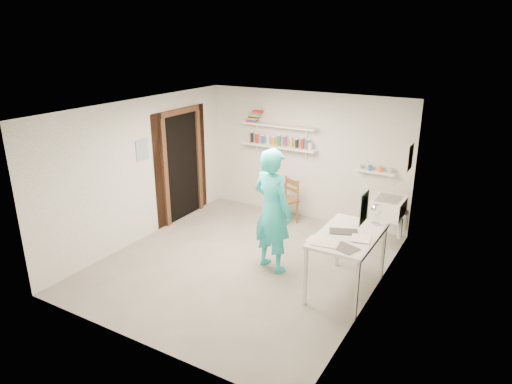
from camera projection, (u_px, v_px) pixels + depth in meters
The scene contains 27 objects.
floor at pixel (243, 263), 7.12m from camera, with size 4.00×4.50×0.02m, color slate.
ceiling at pixel (242, 108), 6.32m from camera, with size 4.00×4.50×0.02m, color silver.
wall_back at pixel (306, 156), 8.56m from camera, with size 4.00×0.02×2.40m, color silver.
wall_front at pixel (132, 250), 4.88m from camera, with size 4.00×0.02×2.40m, color silver.
wall_left at pixel (141, 171), 7.67m from camera, with size 0.02×4.50×2.40m, color silver.
wall_right at pixel (377, 216), 5.77m from camera, with size 0.02×4.50×2.40m, color silver.
doorway_recess at pixel (182, 167), 8.58m from camera, with size 0.02×0.90×2.00m, color black.
corridor_box at pixel (153, 159), 8.90m from camera, with size 1.40×1.50×2.10m, color brown.
door_lintel at pixel (180, 111), 8.23m from camera, with size 0.06×1.05×0.10m, color brown.
door_jamb_near at pixel (165, 174), 8.17m from camera, with size 0.06×0.10×2.00m, color brown.
door_jamb_far at pixel (199, 161), 8.98m from camera, with size 0.06×0.10×2.00m, color brown.
shelf_lower at pixel (279, 147), 8.64m from camera, with size 1.50×0.22×0.03m, color white.
shelf_upper at pixel (279, 126), 8.51m from camera, with size 1.50×0.22×0.03m, color white.
ledge_shelf at pixel (375, 172), 7.88m from camera, with size 0.70×0.14×0.03m, color white.
poster_left at pixel (142, 150), 7.58m from camera, with size 0.01×0.28×0.36m, color #334C7F.
poster_right_a at pixel (411, 157), 7.13m from camera, with size 0.01×0.34×0.42m, color #995933.
poster_right_b at pixel (364, 208), 5.23m from camera, with size 0.01×0.30×0.38m, color #3F724C.
belfast_sink at pixel (388, 207), 7.45m from camera, with size 0.48×0.60×0.30m, color white.
man at pixel (272, 210), 6.67m from camera, with size 0.68×0.45×1.88m, color #29D1CD.
wall_clock at pixel (276, 186), 6.76m from camera, with size 0.34×0.34×0.04m, color beige.
wooden_chair at pixel (285, 200), 8.50m from camera, with size 0.41×0.39×0.88m, color brown.
work_table at pixel (346, 262), 6.24m from camera, with size 0.77×1.28×0.85m, color silver.
desk_lamp at pixel (377, 209), 6.34m from camera, with size 0.16×0.16×0.16m, color silver.
spray_cans at pixel (279, 141), 8.61m from camera, with size 1.34×0.06×0.17m.
book_stack at pixel (255, 116), 8.72m from camera, with size 0.32×0.14×0.22m.
ledge_pots at pixel (375, 168), 7.86m from camera, with size 0.48×0.07×0.09m.
papers at pixel (349, 233), 6.09m from camera, with size 0.30×0.22×0.02m.
Camera 1 is at (3.36, -5.39, 3.41)m, focal length 32.00 mm.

